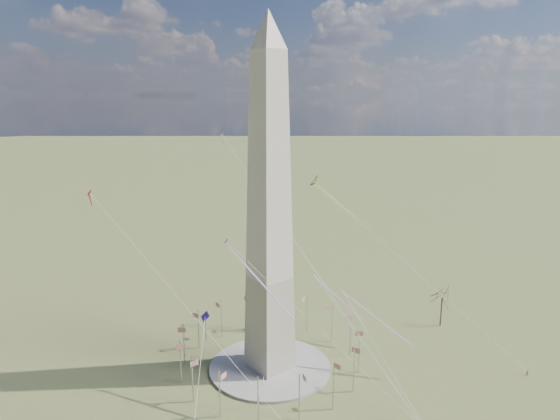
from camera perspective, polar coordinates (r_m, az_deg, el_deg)
ground at (r=155.76m, az=-1.15°, el=-17.62°), size 2000.00×2000.00×0.00m
plaza at (r=155.56m, az=-1.15°, el=-17.49°), size 36.00×36.00×0.80m
washington_monument at (r=137.72m, az=-1.24°, el=-0.17°), size 15.56×15.56×100.00m
flagpole_ring at (r=152.19m, az=-1.16°, el=-15.26°), size 54.40×54.40×13.00m
tree_near at (r=184.79m, az=18.06°, el=-9.36°), size 8.87×8.87×15.52m
person_east at (r=167.79m, az=26.40°, el=-16.34°), size 0.74×0.60×1.76m
kite_delta_black at (r=169.74m, az=4.25°, el=2.98°), size 11.19×16.87×14.03m
kite_diamond_purple at (r=133.53m, az=-8.53°, el=-12.32°), size 1.88×2.92×8.97m
kite_streamer_left at (r=149.33m, az=9.70°, el=-11.00°), size 11.34×20.05×15.08m
kite_streamer_mid at (r=129.37m, az=-3.67°, el=-6.53°), size 5.50×23.94×16.53m
kite_streamer_right at (r=166.39m, az=5.81°, el=-9.15°), size 6.57×18.41×12.98m
kite_small_red at (r=143.78m, az=-20.93°, el=1.70°), size 1.48×2.15×4.52m
kite_small_white at (r=183.56m, az=-6.65°, el=8.47°), size 1.47×2.09×4.36m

